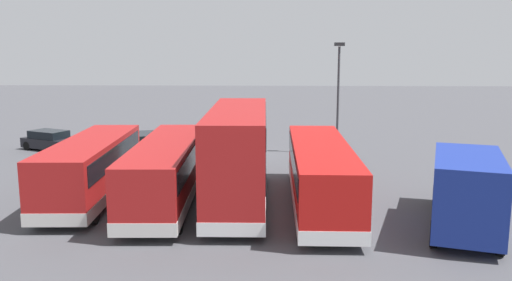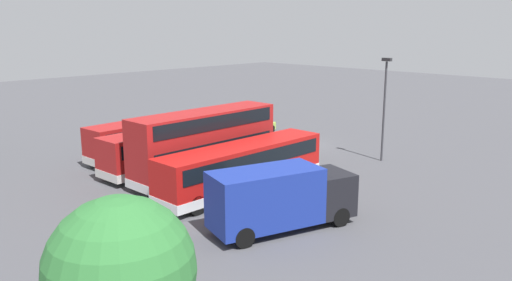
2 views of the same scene
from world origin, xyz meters
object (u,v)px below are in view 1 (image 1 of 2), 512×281
Objects in this scene: bus_single_deck_near_end at (320,172)px; car_small_green at (51,140)px; box_truck_blue at (466,188)px; lamp_post_tall at (338,89)px; bus_single_deck_third at (167,169)px; bus_double_decker_second at (238,154)px; bus_single_deck_fourth at (92,167)px; car_hatchback_silver at (149,143)px.

car_small_green is at bearing -35.85° from bus_single_deck_near_end.
lamp_post_tall is at bearing -77.67° from box_truck_blue.
lamp_post_tall is at bearing -100.42° from bus_single_deck_near_end.
bus_double_decker_second is at bearing 177.00° from bus_single_deck_third.
bus_single_deck_near_end is at bearing 79.58° from lamp_post_tall.
car_small_green is at bearing -33.97° from box_truck_blue.
bus_single_deck_third is at bearing -3.22° from bus_single_deck_near_end.
bus_single_deck_near_end is 2.57× the size of car_small_green.
lamp_post_tall is (-13.32, -11.60, 2.92)m from bus_single_deck_fourth.
bus_single_deck_fourth reaches higher than car_small_green.
bus_single_deck_fourth is (3.78, -0.42, -0.00)m from bus_single_deck_third.
bus_double_decker_second is at bearing -3.41° from bus_single_deck_near_end.
bus_double_decker_second is 0.94× the size of bus_single_deck_third.
box_truck_blue is 29.03m from car_small_green.
bus_double_decker_second is 2.32× the size of car_small_green.
bus_single_deck_fourth is (11.03, -0.83, -0.00)m from bus_single_deck_near_end.
bus_single_deck_third is at bearing 173.58° from bus_single_deck_fourth.
bus_single_deck_third is 15.63m from lamp_post_tall.
car_small_green is at bearing -5.72° from car_hatchback_silver.
box_truck_blue is (-9.47, 3.13, -0.74)m from bus_double_decker_second.
car_small_green is (24.06, -16.21, -1.01)m from box_truck_blue.
bus_single_deck_near_end is 22.75m from car_small_green.
car_small_green is (7.39, -12.48, -0.92)m from bus_single_deck_fourth.
box_truck_blue reaches higher than car_small_green.
bus_single_deck_near_end is 1.11× the size of bus_double_decker_second.
bus_single_deck_near_end is at bearing 175.68° from bus_single_deck_fourth.
bus_double_decker_second is at bearing 138.11° from car_small_green.
bus_double_decker_second is 7.27m from bus_single_deck_fourth.
bus_single_deck_third is 12.76m from car_hatchback_silver.
bus_double_decker_second is 1.05× the size of bus_single_deck_fourth.
bus_single_deck_third is at bearing -3.00° from bus_double_decker_second.
car_hatchback_silver is at bearing -90.18° from bus_single_deck_fourth.
bus_single_deck_third is 2.36× the size of car_hatchback_silver.
bus_double_decker_second is at bearing -18.27° from box_truck_blue.
car_hatchback_silver is 13.83m from lamp_post_tall.
bus_double_decker_second is at bearing 175.20° from bus_single_deck_fourth.
car_hatchback_silver is (11.00, -12.57, -0.92)m from bus_single_deck_near_end.
box_truck_blue is 1.60× the size of car_hatchback_silver.
bus_double_decker_second reaches higher than bus_single_deck_third.
lamp_post_tall reaches higher than box_truck_blue.
car_small_green is at bearing -2.43° from lamp_post_tall.
car_hatchback_silver is (3.74, -12.16, -0.92)m from bus_single_deck_third.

